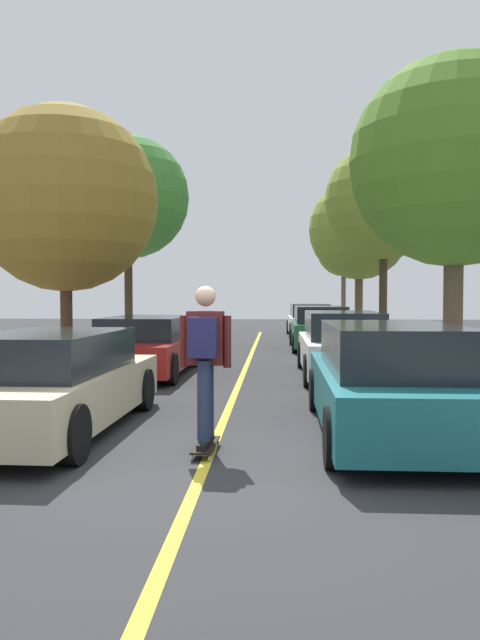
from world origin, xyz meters
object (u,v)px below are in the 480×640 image
skateboarder (205,354)px  street_tree_right_nearest (455,162)px  parked_car_left_nearest (50,383)px  parked_car_right_nearest (390,381)px  street_tree_right_farthest (344,250)px  street_tree_left_near (128,198)px  parked_car_left_near (146,345)px  parked_car_right_far (320,328)px  street_tree_right_near (384,201)px  street_tree_left_nearest (65,199)px  skateboard (206,445)px  street_tree_right_far (359,230)px  parked_car_right_near (342,345)px  parked_car_right_farthest (309,320)px

skateboarder → street_tree_right_nearest: bearing=54.8°
parked_car_left_nearest → parked_car_right_nearest: size_ratio=0.98×
street_tree_right_farthest → street_tree_left_near: bearing=-124.6°
parked_car_left_near → parked_car_right_far: (4.36, 6.79, 0.05)m
street_tree_right_farthest → skateboarder: street_tree_right_farthest is taller
parked_car_right_far → street_tree_right_near: bearing=25.9°
street_tree_left_near → parked_car_left_nearest: bearing=-80.8°
parked_car_left_nearest → street_tree_left_near: size_ratio=0.64×
street_tree_left_nearest → street_tree_right_nearest: street_tree_right_nearest is taller
parked_car_left_nearest → skateboard: parked_car_left_nearest is taller
street_tree_right_nearest → street_tree_left_near: bearing=136.2°
street_tree_right_far → skateboard: bearing=-101.9°
parked_car_left_near → parked_car_right_near: parked_car_right_near is taller
street_tree_right_nearest → street_tree_right_far: size_ratio=0.97×
parked_car_right_far → parked_car_right_nearest: bearing=-90.0°
skateboarder → parked_car_left_nearest: bearing=154.6°
skateboard → street_tree_right_far: bearing=78.1°
parked_car_left_near → parked_car_right_far: bearing=57.3°
parked_car_right_farthest → street_tree_left_nearest: (-6.59, -12.14, 3.42)m
parked_car_right_nearest → street_tree_right_far: 20.67m
parked_car_right_far → street_tree_left_near: 8.02m
street_tree_right_nearest → parked_car_left_nearest: bearing=-141.1°
street_tree_left_nearest → street_tree_right_far: size_ratio=0.92×
parked_car_right_far → street_tree_right_far: street_tree_right_far is taller
parked_car_left_near → street_tree_left_nearest: size_ratio=0.75×
parked_car_right_near → street_tree_right_far: street_tree_right_far is taller
street_tree_right_nearest → skateboarder: size_ratio=3.69×
parked_car_left_near → street_tree_right_near: 11.14m
street_tree_right_near → skateboard: 16.26m
parked_car_right_farthest → street_tree_right_nearest: street_tree_right_nearest is taller
street_tree_right_nearest → street_tree_right_near: size_ratio=0.95×
parked_car_right_farthest → street_tree_right_farthest: size_ratio=0.84×
street_tree_right_farthest → skateboard: bearing=-99.2°
parked_car_right_far → skateboard: bearing=-99.2°
street_tree_left_nearest → street_tree_right_near: (8.82, 6.65, 0.86)m
parked_car_left_near → street_tree_right_far: bearing=65.1°
parked_car_left_nearest → street_tree_left_near: 14.66m
street_tree_right_far → parked_car_right_near: bearing=-98.8°
skateboarder → parked_car_right_farthest: bearing=83.7°
parked_car_right_farthest → street_tree_left_nearest: bearing=-118.5°
skateboard → skateboarder: 1.03m
parked_car_left_near → parked_car_right_nearest: 7.38m
parked_car_right_far → street_tree_left_nearest: street_tree_left_nearest is taller
parked_car_right_far → skateboard: 13.96m
parked_car_right_near → parked_car_right_far: size_ratio=1.04×
parked_car_right_farthest → street_tree_right_nearest: bearing=-81.0°
parked_car_left_near → parked_car_right_farthest: size_ratio=0.99×
parked_car_right_nearest → parked_car_right_far: (0.00, 12.74, 0.00)m
street_tree_left_near → street_tree_right_far: street_tree_left_near is taller
parked_car_left_nearest → street_tree_right_farthest: 27.60m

